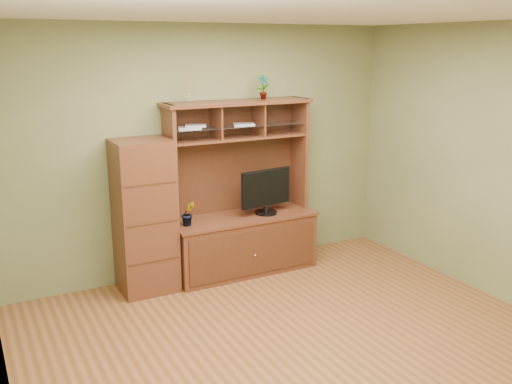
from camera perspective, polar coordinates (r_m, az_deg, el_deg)
room at (r=4.53m, az=4.80°, el=0.07°), size 4.54×4.04×2.74m
media_hutch at (r=6.35m, az=-1.43°, el=-3.41°), size 1.66×0.61×1.90m
monitor at (r=6.29m, az=1.03°, el=0.14°), size 0.63×0.24×0.50m
orchid_plant at (r=5.95m, az=-6.79°, el=-2.13°), size 0.16×0.13×0.26m
top_plant at (r=6.27m, az=0.69°, el=10.46°), size 0.15×0.11×0.27m
reed_diffuser at (r=5.91m, az=-6.75°, el=9.93°), size 0.06×0.06×0.29m
magazines at (r=6.03m, az=-4.67°, el=6.59°), size 0.89×0.24×0.04m
side_cabinet at (r=5.89m, az=-11.08°, el=-2.43°), size 0.56×0.51×1.57m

